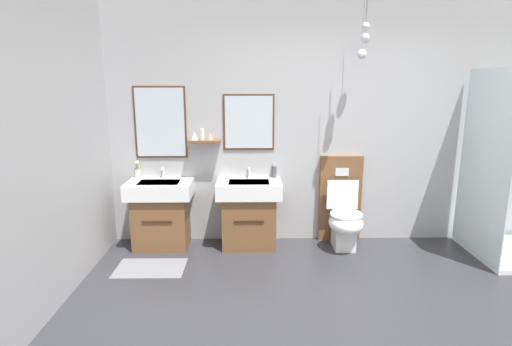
% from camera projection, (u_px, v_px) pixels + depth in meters
% --- Properties ---
extents(wall_back, '(5.20, 0.58, 2.77)m').
position_uv_depth(wall_back, '(329.00, 121.00, 4.57)').
color(wall_back, '#A8A8AA').
rests_on(wall_back, ground).
extents(bath_mat, '(0.68, 0.44, 0.01)m').
position_uv_depth(bath_mat, '(151.00, 268.00, 4.03)').
color(bath_mat, slate).
rests_on(bath_mat, ground).
extents(vanity_sink_left, '(0.71, 0.48, 0.75)m').
position_uv_depth(vanity_sink_left, '(161.00, 212.00, 4.51)').
color(vanity_sink_left, brown).
rests_on(vanity_sink_left, ground).
extents(tap_on_left_sink, '(0.03, 0.13, 0.11)m').
position_uv_depth(tap_on_left_sink, '(163.00, 172.00, 4.59)').
color(tap_on_left_sink, silver).
rests_on(tap_on_left_sink, vanity_sink_left).
extents(vanity_sink_right, '(0.71, 0.48, 0.75)m').
position_uv_depth(vanity_sink_right, '(249.00, 211.00, 4.53)').
color(vanity_sink_right, brown).
rests_on(vanity_sink_right, ground).
extents(tap_on_right_sink, '(0.03, 0.13, 0.11)m').
position_uv_depth(tap_on_right_sink, '(249.00, 172.00, 4.60)').
color(tap_on_right_sink, silver).
rests_on(tap_on_right_sink, vanity_sink_right).
extents(toilet, '(0.48, 0.62, 1.00)m').
position_uv_depth(toilet, '(343.00, 213.00, 4.54)').
color(toilet, brown).
rests_on(toilet, ground).
extents(toothbrush_cup, '(0.07, 0.07, 0.21)m').
position_uv_depth(toothbrush_cup, '(138.00, 173.00, 4.57)').
color(toothbrush_cup, silver).
rests_on(toothbrush_cup, vanity_sink_left).
extents(soap_dispenser, '(0.06, 0.06, 0.17)m').
position_uv_depth(soap_dispenser, '(274.00, 171.00, 4.60)').
color(soap_dispenser, '#4C4C51').
rests_on(soap_dispenser, vanity_sink_right).
extents(shower_tray, '(0.88, 0.91, 1.95)m').
position_uv_depth(shower_tray, '(502.00, 218.00, 4.25)').
color(shower_tray, white).
rests_on(shower_tray, ground).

